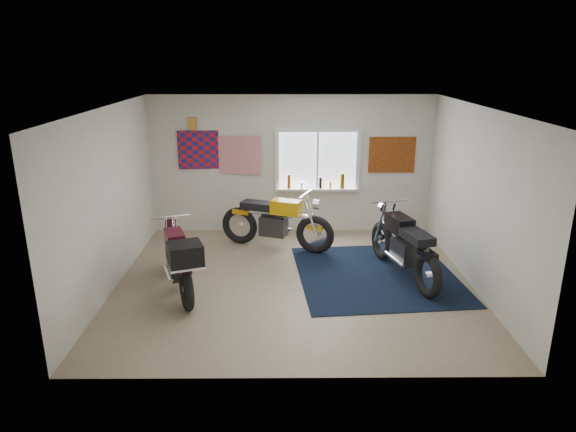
{
  "coord_description": "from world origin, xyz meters",
  "views": [
    {
      "loc": [
        -0.15,
        -7.37,
        3.43
      ],
      "look_at": [
        -0.09,
        0.4,
        0.96
      ],
      "focal_mm": 32.0,
      "sensor_mm": 36.0,
      "label": 1
    }
  ],
  "objects_px": {
    "navy_rug": "(376,275)",
    "black_chrome_bike": "(404,247)",
    "maroon_tourer": "(179,260)",
    "yellow_triumph": "(276,223)"
  },
  "relations": [
    {
      "from": "navy_rug",
      "to": "maroon_tourer",
      "type": "bearing_deg",
      "value": -167.9
    },
    {
      "from": "black_chrome_bike",
      "to": "maroon_tourer",
      "type": "distance_m",
      "value": 3.5
    },
    {
      "from": "navy_rug",
      "to": "maroon_tourer",
      "type": "height_order",
      "value": "maroon_tourer"
    },
    {
      "from": "navy_rug",
      "to": "black_chrome_bike",
      "type": "relative_size",
      "value": 1.21
    },
    {
      "from": "yellow_triumph",
      "to": "maroon_tourer",
      "type": "xyz_separation_m",
      "value": [
        -1.39,
        -1.89,
        0.05
      ]
    },
    {
      "from": "navy_rug",
      "to": "yellow_triumph",
      "type": "xyz_separation_m",
      "value": [
        -1.65,
        1.24,
        0.48
      ]
    },
    {
      "from": "yellow_triumph",
      "to": "maroon_tourer",
      "type": "height_order",
      "value": "yellow_triumph"
    },
    {
      "from": "navy_rug",
      "to": "black_chrome_bike",
      "type": "bearing_deg",
      "value": -5.95
    },
    {
      "from": "yellow_triumph",
      "to": "black_chrome_bike",
      "type": "bearing_deg",
      "value": -11.63
    },
    {
      "from": "yellow_triumph",
      "to": "maroon_tourer",
      "type": "relative_size",
      "value": 1.06
    }
  ]
}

